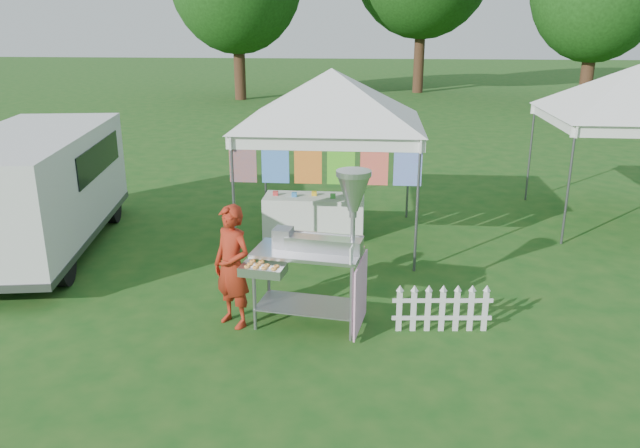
# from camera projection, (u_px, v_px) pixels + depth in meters

# --- Properties ---
(ground) EXTENTS (120.00, 120.00, 0.00)m
(ground) POSITION_uv_depth(u_px,v_px,m) (311.00, 329.00, 7.96)
(ground) COLOR #174C15
(ground) RESTS_ON ground
(canopy_main) EXTENTS (4.24, 4.24, 3.45)m
(canopy_main) POSITION_uv_depth(u_px,v_px,m) (332.00, 69.00, 10.34)
(canopy_main) COLOR #59595E
(canopy_main) RESTS_ON ground
(canopy_right) EXTENTS (4.24, 4.24, 3.45)m
(canopy_right) POSITION_uv_depth(u_px,v_px,m) (640.00, 65.00, 11.30)
(canopy_right) COLOR #59595E
(canopy_right) RESTS_ON ground
(donut_cart) EXTENTS (1.59, 0.99, 2.06)m
(donut_cart) POSITION_uv_depth(u_px,v_px,m) (324.00, 238.00, 7.64)
(donut_cart) COLOR gray
(donut_cart) RESTS_ON ground
(vendor) EXTENTS (0.70, 0.65, 1.60)m
(vendor) POSITION_uv_depth(u_px,v_px,m) (232.00, 267.00, 7.85)
(vendor) COLOR maroon
(vendor) RESTS_ON ground
(cargo_van) EXTENTS (2.70, 5.08, 2.01)m
(cargo_van) POSITION_uv_depth(u_px,v_px,m) (36.00, 188.00, 10.45)
(cargo_van) COLOR silver
(cargo_van) RESTS_ON ground
(picket_fence) EXTENTS (1.26, 0.14, 0.56)m
(picket_fence) POSITION_uv_depth(u_px,v_px,m) (442.00, 310.00, 7.82)
(picket_fence) COLOR silver
(picket_fence) RESTS_ON ground
(display_table) EXTENTS (1.80, 0.70, 0.73)m
(display_table) POSITION_uv_depth(u_px,v_px,m) (314.00, 216.00, 11.36)
(display_table) COLOR white
(display_table) RESTS_ON ground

